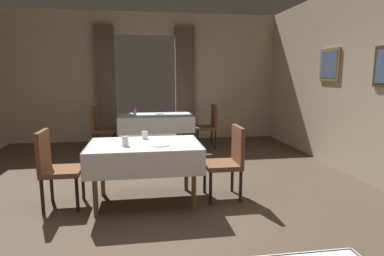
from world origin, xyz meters
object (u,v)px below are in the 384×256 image
object	(u,v)px
plate_mid_a	(160,145)
flower_vase_far	(135,110)
chair_far_right	(209,124)
chair_mid_right	(229,159)
dining_table_far	(156,120)
plate_far_b	(160,114)
chair_far_left	(100,127)
glass_mid_c	(125,141)
dining_table_mid	(145,152)
glass_mid_b	(145,135)
chair_mid_left	(55,165)

from	to	relation	value
plate_mid_a	flower_vase_far	world-z (taller)	flower_vase_far
chair_far_right	flower_vase_far	distance (m)	1.61
chair_mid_right	dining_table_far	bearing A→B (deg)	106.32
plate_far_b	chair_far_left	bearing A→B (deg)	-178.58
dining_table_far	plate_far_b	size ratio (longest dim) A/B	8.06
chair_mid_right	glass_mid_c	distance (m)	1.32
dining_table_mid	glass_mid_b	xyz separation A→B (m)	(0.01, 0.28, 0.15)
chair_far_left	glass_mid_b	xyz separation A→B (m)	(0.90, -2.60, 0.28)
dining_table_far	chair_far_right	distance (m)	1.16
chair_far_right	chair_far_left	bearing A→B (deg)	-179.86
dining_table_far	chair_mid_right	bearing A→B (deg)	-73.68
chair_mid_right	chair_far_right	size ratio (longest dim) A/B	1.00
dining_table_mid	chair_far_left	xyz separation A→B (m)	(-0.89, 2.88, -0.13)
glass_mid_c	plate_far_b	xyz separation A→B (m)	(0.56, 3.03, -0.05)
dining_table_far	glass_mid_b	distance (m)	2.51
plate_mid_a	plate_far_b	size ratio (longest dim) A/B	1.18
chair_mid_left	chair_far_right	size ratio (longest dim) A/B	1.00
dining_table_far	chair_far_right	world-z (taller)	chair_far_right
chair_mid_left	plate_far_b	xyz separation A→B (m)	(1.40, 2.88, 0.24)
dining_table_mid	chair_far_right	world-z (taller)	chair_far_right
dining_table_mid	chair_far_right	xyz separation A→B (m)	(1.39, 2.88, -0.13)
chair_far_right	plate_mid_a	bearing A→B (deg)	-111.68
chair_mid_left	glass_mid_c	xyz separation A→B (m)	(0.84, -0.15, 0.29)
dining_table_mid	glass_mid_b	size ratio (longest dim) A/B	13.57
plate_mid_a	glass_mid_b	xyz separation A→B (m)	(-0.18, 0.43, 0.04)
chair_mid_right	chair_far_left	bearing A→B (deg)	124.21
plate_mid_a	glass_mid_c	size ratio (longest dim) A/B	1.90
dining_table_far	plate_mid_a	xyz separation A→B (m)	(-0.07, -2.92, 0.11)
glass_mid_b	plate_far_b	bearing A→B (deg)	82.79
dining_table_far	glass_mid_c	xyz separation A→B (m)	(-0.47, -2.89, 0.16)
chair_mid_left	plate_far_b	bearing A→B (deg)	64.09
chair_mid_right	flower_vase_far	xyz separation A→B (m)	(-1.23, 2.74, 0.34)
chair_far_left	dining_table_mid	bearing A→B (deg)	-72.74
dining_table_mid	plate_mid_a	world-z (taller)	plate_mid_a
dining_table_far	chair_mid_right	xyz separation A→B (m)	(0.81, -2.76, -0.13)
plate_mid_a	plate_far_b	xyz separation A→B (m)	(0.16, 3.06, 0.00)
dining_table_mid	flower_vase_far	size ratio (longest dim) A/B	7.01
dining_table_far	plate_mid_a	distance (m)	2.92
dining_table_mid	chair_far_right	distance (m)	3.20
dining_table_mid	chair_mid_left	xyz separation A→B (m)	(-1.06, 0.03, -0.13)
glass_mid_b	flower_vase_far	size ratio (longest dim) A/B	0.52
dining_table_far	glass_mid_c	size ratio (longest dim) A/B	12.92
glass_mid_c	flower_vase_far	bearing A→B (deg)	89.13
dining_table_far	chair_mid_left	xyz separation A→B (m)	(-1.31, -2.74, -0.13)
chair_far_left	chair_far_right	world-z (taller)	same
plate_mid_a	chair_far_right	bearing A→B (deg)	68.32
chair_far_left	dining_table_far	bearing A→B (deg)	-5.37
chair_mid_left	glass_mid_b	xyz separation A→B (m)	(1.06, 0.25, 0.28)
glass_mid_b	plate_far_b	xyz separation A→B (m)	(0.33, 2.63, -0.04)
glass_mid_b	flower_vase_far	xyz separation A→B (m)	(-0.18, 2.47, 0.05)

